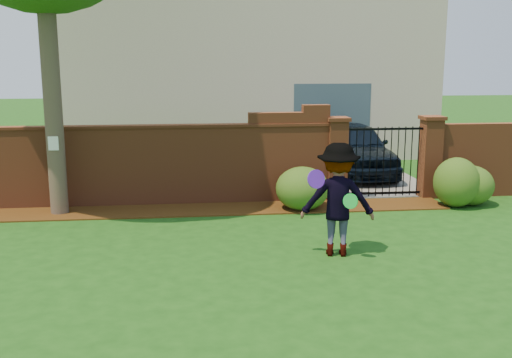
{
  "coord_description": "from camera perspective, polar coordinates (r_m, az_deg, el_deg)",
  "views": [
    {
      "loc": [
        -0.94,
        -9.05,
        3.19
      ],
      "look_at": [
        0.27,
        1.4,
        1.05
      ],
      "focal_mm": 42.14,
      "sensor_mm": 36.0,
      "label": 1
    }
  ],
  "objects": [
    {
      "name": "brick_wall_return",
      "position": [
        15.25,
        23.14,
        1.74
      ],
      "size": [
        4.0,
        0.25,
        1.7
      ],
      "primitive_type": "cube",
      "color": "brown",
      "rests_on": "ground"
    },
    {
      "name": "ground",
      "position": [
        9.64,
        -0.63,
        -7.85
      ],
      "size": [
        80.0,
        80.0,
        0.01
      ],
      "primitive_type": "cube",
      "color": "#194812",
      "rests_on": "ground"
    },
    {
      "name": "shrub_middle",
      "position": [
        13.64,
        18.49,
        -0.3
      ],
      "size": [
        0.98,
        0.98,
        1.08
      ],
      "primitive_type": "ellipsoid",
      "color": "#255018",
      "rests_on": "ground"
    },
    {
      "name": "mulch_bed",
      "position": [
        12.79,
        -6.44,
        -2.95
      ],
      "size": [
        11.1,
        1.08,
        0.03
      ],
      "primitive_type": "cube",
      "color": "#3A200A",
      "rests_on": "ground"
    },
    {
      "name": "man",
      "position": [
        9.78,
        7.74,
        -1.99
      ],
      "size": [
        1.31,
        0.91,
        1.85
      ],
      "primitive_type": "imported",
      "rotation": [
        0.0,
        0.0,
        2.94
      ],
      "color": "gray",
      "rests_on": "ground"
    },
    {
      "name": "pillar_right",
      "position": [
        14.35,
        16.22,
        2.08
      ],
      "size": [
        0.5,
        0.5,
        1.88
      ],
      "color": "brown",
      "rests_on": "ground"
    },
    {
      "name": "pillar_left",
      "position": [
        13.66,
        7.66,
        1.98
      ],
      "size": [
        0.5,
        0.5,
        1.88
      ],
      "color": "brown",
      "rests_on": "ground"
    },
    {
      "name": "shrub_right",
      "position": [
        13.95,
        19.73,
        -0.57
      ],
      "size": [
        0.98,
        0.98,
        0.87
      ],
      "primitive_type": "ellipsoid",
      "color": "#255018",
      "rests_on": "ground"
    },
    {
      "name": "frisbee_green",
      "position": [
        9.51,
        8.95,
        -2.08
      ],
      "size": [
        0.23,
        0.19,
        0.25
      ],
      "primitive_type": "cylinder",
      "rotation": [
        1.43,
        0.0,
        -0.65
      ],
      "color": "green",
      "rests_on": "man"
    },
    {
      "name": "iron_gate",
      "position": [
        13.98,
        12.03,
        1.62
      ],
      "size": [
        1.78,
        0.03,
        1.6
      ],
      "color": "black",
      "rests_on": "ground"
    },
    {
      "name": "frisbee_purple",
      "position": [
        9.43,
        5.72,
        -0.0
      ],
      "size": [
        0.31,
        0.17,
        0.3
      ],
      "primitive_type": "cylinder",
      "rotation": [
        1.36,
        0.0,
        0.3
      ],
      "color": "#5C1EBD",
      "rests_on": "man"
    },
    {
      "name": "brick_wall",
      "position": [
        13.29,
        -11.11,
        1.47
      ],
      "size": [
        8.7,
        0.31,
        2.16
      ],
      "color": "brown",
      "rests_on": "ground"
    },
    {
      "name": "car",
      "position": [
        16.58,
        9.33,
        2.81
      ],
      "size": [
        1.8,
        4.31,
        1.46
      ],
      "primitive_type": "imported",
      "rotation": [
        0.0,
        0.0,
        0.02
      ],
      "color": "black",
      "rests_on": "ground"
    },
    {
      "name": "house",
      "position": [
        21.14,
        -1.34,
        11.42
      ],
      "size": [
        12.4,
        6.4,
        6.3
      ],
      "color": "beige",
      "rests_on": "ground"
    },
    {
      "name": "driveway",
      "position": [
        17.91,
        7.88,
        1.14
      ],
      "size": [
        3.2,
        8.0,
        0.01
      ],
      "primitive_type": "cube",
      "color": "slate",
      "rests_on": "ground"
    },
    {
      "name": "shrub_left",
      "position": [
        12.72,
        4.43,
        -0.91
      ],
      "size": [
        1.13,
        1.13,
        0.93
      ],
      "primitive_type": "ellipsoid",
      "color": "#255018",
      "rests_on": "ground"
    },
    {
      "name": "paper_notice",
      "position": [
        12.66,
        -18.69,
        3.22
      ],
      "size": [
        0.2,
        0.01,
        0.28
      ],
      "primitive_type": "cube",
      "color": "white",
      "rests_on": "tree"
    }
  ]
}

